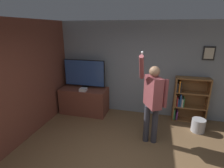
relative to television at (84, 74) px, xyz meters
The scene contains 8 objects.
wall_back 1.75m from the television, 11.42° to the left, with size 6.95×0.09×2.70m.
wall_side_brick 1.32m from the television, 127.59° to the right, with size 0.06×4.32×2.70m.
tv_ledge 0.83m from the television, 90.00° to the right, with size 1.38×0.67×0.77m.
television is the anchor object (origin of this frame).
game_console 0.50m from the television, 76.51° to the right, with size 0.19×0.19×0.09m.
bookshelf 3.00m from the television, ahead, with size 0.87×0.28×1.25m.
person 2.30m from the television, 28.47° to the right, with size 0.60×0.59×2.08m.
waste_bin 3.37m from the television, ahead, with size 0.33×0.33×0.33m.
Camera 1 is at (0.35, -2.24, 2.50)m, focal length 28.00 mm.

